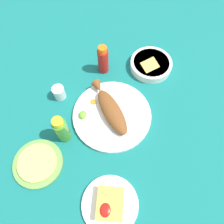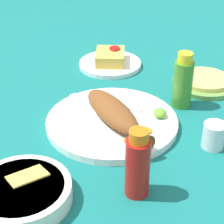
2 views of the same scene
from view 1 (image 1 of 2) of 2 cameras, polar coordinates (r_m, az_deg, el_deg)
The scene contains 16 objects.
ground_plane at distance 0.92m, azimuth -0.00°, elevation -1.08°, with size 4.00×4.00×0.00m, color #146B66.
main_plate at distance 0.91m, azimuth -0.00°, elevation -0.83°, with size 0.32×0.32×0.02m, color white.
fried_fish at distance 0.88m, azimuth -0.40°, elevation 0.85°, with size 0.26×0.19×0.05m.
fork_near at distance 0.87m, azimuth 3.65°, elevation -4.14°, with size 0.15×0.14×0.00m.
fork_far at distance 0.86m, azimuth 0.96°, elevation -5.55°, with size 0.10×0.17×0.00m.
carrot_slice_near at distance 0.95m, azimuth -2.09°, elevation 4.75°, with size 0.02×0.02×0.00m, color orange.
carrot_slice_mid at distance 0.93m, azimuth -4.90°, elevation 2.68°, with size 0.03×0.03×0.00m, color orange.
lime_wedge_main at distance 0.90m, azimuth -7.63°, elevation -0.68°, with size 0.04×0.03×0.02m, color #6BB233.
hot_sauce_bottle_red at distance 0.99m, azimuth -2.34°, elevation 13.41°, with size 0.05×0.05×0.15m.
hot_sauce_bottle_green at distance 0.84m, azimuth -13.03°, elevation -4.54°, with size 0.05×0.05×0.15m.
salt_cup at distance 0.97m, azimuth -13.62°, elevation 4.83°, with size 0.05×0.05×0.06m.
side_plate_fries at distance 0.82m, azimuth -0.52°, elevation -22.97°, with size 0.20×0.20×0.01m, color white.
fries_pile at distance 0.79m, azimuth -0.57°, elevation -22.89°, with size 0.11×0.09×0.04m.
guacamole_bowl at distance 1.05m, azimuth 10.14°, elevation 12.14°, with size 0.19×0.19×0.05m.
tortilla_plate at distance 0.89m, azimuth -18.73°, elevation -12.60°, with size 0.19×0.19×0.01m, color #6B9E4C.
tortilla_stack at distance 0.87m, azimuth -18.98°, elevation -12.38°, with size 0.15×0.15×0.01m, color #E0C666.
Camera 1 is at (0.40, 0.03, 0.82)m, focal length 35.00 mm.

